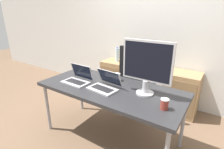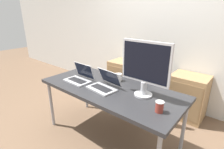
# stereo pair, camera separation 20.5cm
# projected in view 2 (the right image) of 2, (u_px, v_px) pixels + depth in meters

# --- Properties ---
(ground_plane) EXTENTS (14.00, 14.00, 0.00)m
(ground_plane) POSITION_uv_depth(u_px,v_px,m) (110.00, 137.00, 2.32)
(ground_plane) COLOR brown
(wall_back) EXTENTS (10.00, 0.05, 2.60)m
(wall_back) POSITION_uv_depth(u_px,v_px,m) (164.00, 28.00, 2.87)
(wall_back) COLOR silver
(wall_back) RESTS_ON ground_plane
(desk) EXTENTS (1.73, 0.78, 0.72)m
(desk) POSITION_uv_depth(u_px,v_px,m) (110.00, 91.00, 2.09)
(desk) COLOR #28282B
(desk) RESTS_ON ground_plane
(office_chair) EXTENTS (0.56, 0.59, 1.12)m
(office_chair) POSITION_uv_depth(u_px,v_px,m) (141.00, 89.00, 2.70)
(office_chair) COLOR #232326
(office_chair) RESTS_ON ground_plane
(cabinet_left) EXTENTS (0.52, 0.42, 0.68)m
(cabinet_left) POSITION_uv_depth(u_px,v_px,m) (124.00, 78.00, 3.39)
(cabinet_left) COLOR #99754C
(cabinet_left) RESTS_ON ground_plane
(cabinet_right) EXTENTS (0.52, 0.42, 0.68)m
(cabinet_right) POSITION_uv_depth(u_px,v_px,m) (188.00, 97.00, 2.67)
(cabinet_right) COLOR #99754C
(cabinet_right) RESTS_ON ground_plane
(water_bottle) EXTENTS (0.07, 0.07, 0.27)m
(water_bottle) POSITION_uv_depth(u_px,v_px,m) (125.00, 55.00, 3.23)
(water_bottle) COLOR silver
(water_bottle) RESTS_ON cabinet_left
(laptop_left) EXTENTS (0.36, 0.32, 0.21)m
(laptop_left) POSITION_uv_depth(u_px,v_px,m) (104.00, 85.00, 2.03)
(laptop_left) COLOR #ADADB2
(laptop_left) RESTS_ON desk
(laptop_right) EXTENTS (0.34, 0.26, 0.22)m
(laptop_right) POSITION_uv_depth(u_px,v_px,m) (80.00, 77.00, 2.25)
(laptop_right) COLOR #ADADB2
(laptop_right) RESTS_ON desk
(monitor) EXTENTS (0.54, 0.19, 0.58)m
(monitor) POSITION_uv_depth(u_px,v_px,m) (145.00, 67.00, 1.76)
(monitor) COLOR #B7B7BC
(monitor) RESTS_ON desk
(coffee_cup_white) EXTENTS (0.08, 0.08, 0.10)m
(coffee_cup_white) POSITION_uv_depth(u_px,v_px,m) (118.00, 77.00, 2.25)
(coffee_cup_white) COLOR white
(coffee_cup_white) RESTS_ON desk
(coffee_cup_brown) EXTENTS (0.08, 0.08, 0.10)m
(coffee_cup_brown) POSITION_uv_depth(u_px,v_px,m) (159.00, 107.00, 1.55)
(coffee_cup_brown) COLOR maroon
(coffee_cup_brown) RESTS_ON desk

